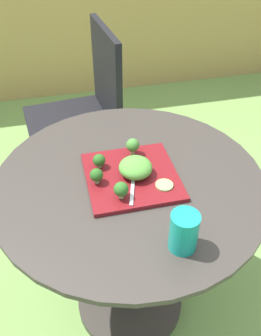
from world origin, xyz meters
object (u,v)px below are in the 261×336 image
drinking_glass (184,233)px  fork (133,183)px  patio_chair (87,104)px  salad_plate (131,176)px

drinking_glass → fork: size_ratio=0.72×
patio_chair → fork: 0.87m
drinking_glass → fork: (-0.07, 0.24, -0.03)m
patio_chair → drinking_glass: patio_chair is taller
drinking_glass → fork: 0.25m
patio_chair → fork: (0.03, -0.85, 0.21)m
drinking_glass → fork: bearing=106.3°
patio_chair → salad_plate: size_ratio=3.23×
drinking_glass → salad_plate: bearing=102.6°
patio_chair → fork: size_ratio=5.90×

